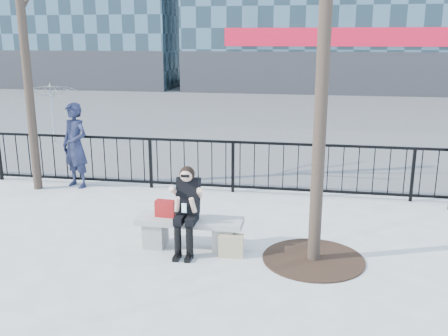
# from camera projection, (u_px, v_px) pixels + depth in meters

# --- Properties ---
(ground) EXTENTS (120.00, 120.00, 0.00)m
(ground) POSITION_uv_depth(u_px,v_px,m) (190.00, 248.00, 7.77)
(ground) COLOR #9D9D98
(ground) RESTS_ON ground
(street_surface) EXTENTS (60.00, 23.00, 0.01)m
(street_surface) POSITION_uv_depth(u_px,v_px,m) (271.00, 111.00, 22.06)
(street_surface) COLOR #474747
(street_surface) RESTS_ON ground
(railing) EXTENTS (14.00, 0.06, 1.10)m
(railing) POSITION_uv_depth(u_px,v_px,m) (224.00, 166.00, 10.49)
(railing) COLOR black
(railing) RESTS_ON ground
(tree_grate) EXTENTS (1.50, 1.50, 0.02)m
(tree_grate) POSITION_uv_depth(u_px,v_px,m) (313.00, 259.00, 7.35)
(tree_grate) COLOR black
(tree_grate) RESTS_ON ground
(bench_main) EXTENTS (1.65, 0.46, 0.49)m
(bench_main) POSITION_uv_depth(u_px,v_px,m) (189.00, 230.00, 7.70)
(bench_main) COLOR slate
(bench_main) RESTS_ON ground
(seated_woman) EXTENTS (0.50, 0.64, 1.34)m
(seated_woman) POSITION_uv_depth(u_px,v_px,m) (186.00, 211.00, 7.45)
(seated_woman) COLOR black
(seated_woman) RESTS_ON ground
(handbag) EXTENTS (0.32, 0.17, 0.26)m
(handbag) POSITION_uv_depth(u_px,v_px,m) (166.00, 208.00, 7.70)
(handbag) COLOR maroon
(handbag) RESTS_ON bench_main
(shopping_bag) EXTENTS (0.38, 0.17, 0.35)m
(shopping_bag) POSITION_uv_depth(u_px,v_px,m) (231.00, 246.00, 7.42)
(shopping_bag) COLOR tan
(shopping_bag) RESTS_ON ground
(standing_man) EXTENTS (0.79, 0.66, 1.84)m
(standing_man) POSITION_uv_depth(u_px,v_px,m) (75.00, 145.00, 10.75)
(standing_man) COLOR black
(standing_man) RESTS_ON ground
(vendor_umbrella) EXTENTS (2.46, 2.49, 1.85)m
(vendor_umbrella) POSITION_uv_depth(u_px,v_px,m) (52.00, 113.00, 15.33)
(vendor_umbrella) COLOR yellow
(vendor_umbrella) RESTS_ON ground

